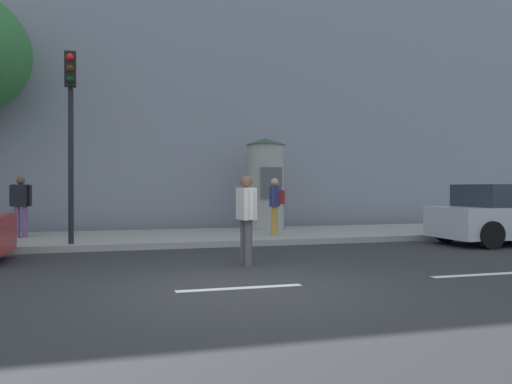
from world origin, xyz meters
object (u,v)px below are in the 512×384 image
(pedestrian_with_backpack, at_px, (21,201))
(poster_column, at_px, (266,183))
(traffic_light, at_px, (71,115))
(pedestrian_in_red_top, at_px, (246,212))
(pedestrian_with_bag, at_px, (275,202))

(pedestrian_with_backpack, bearing_deg, poster_column, 5.49)
(traffic_light, xyz_separation_m, pedestrian_with_backpack, (-1.26, 2.11, -1.93))
(traffic_light, distance_m, pedestrian_in_red_top, 4.85)
(poster_column, bearing_deg, pedestrian_with_backpack, -174.51)
(traffic_light, bearing_deg, pedestrian_with_bag, 9.47)
(poster_column, distance_m, pedestrian_with_backpack, 6.67)
(poster_column, distance_m, pedestrian_with_bag, 2.00)
(poster_column, bearing_deg, pedestrian_with_bag, -100.11)
(pedestrian_with_backpack, bearing_deg, pedestrian_in_red_top, -49.98)
(traffic_light, relative_size, pedestrian_with_bag, 2.81)
(pedestrian_with_bag, distance_m, pedestrian_with_backpack, 6.41)
(traffic_light, height_order, poster_column, traffic_light)
(traffic_light, height_order, pedestrian_in_red_top, traffic_light)
(traffic_light, distance_m, pedestrian_with_backpack, 3.13)
(pedestrian_with_bag, xyz_separation_m, pedestrian_with_backpack, (-6.28, 1.28, 0.02))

